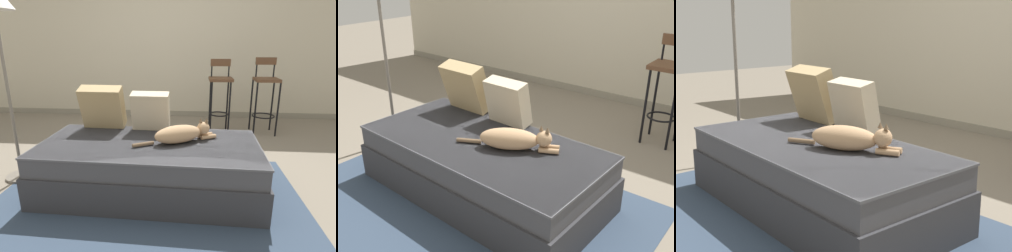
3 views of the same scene
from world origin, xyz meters
TOP-DOWN VIEW (x-y plane):
  - ground_plane at (0.00, 0.00)m, footprint 16.00×16.00m
  - wall_baseboard_trim at (0.00, 2.20)m, footprint 8.00×0.02m
  - area_rug at (0.00, -0.70)m, footprint 2.57×2.01m
  - couch at (0.00, -0.40)m, footprint 1.89×0.96m
  - throw_pillow_corner at (-0.50, -0.03)m, footprint 0.41×0.27m
  - throw_pillow_middle at (-0.04, -0.05)m, footprint 0.36×0.21m
  - cat at (0.27, -0.36)m, footprint 0.70×0.38m
  - bar_stool_near_window at (0.75, 1.36)m, footprint 0.32×0.32m

SIDE VIEW (x-z plane):
  - ground_plane at x=0.00m, z-range 0.00..0.00m
  - area_rug at x=0.00m, z-range 0.00..0.01m
  - wall_baseboard_trim at x=0.00m, z-range 0.00..0.09m
  - couch at x=0.00m, z-range 0.00..0.45m
  - cat at x=0.27m, z-range 0.43..0.62m
  - bar_stool_near_window at x=0.75m, z-range 0.11..1.14m
  - throw_pillow_middle at x=-0.04m, z-range 0.45..0.82m
  - throw_pillow_corner at x=-0.50m, z-range 0.45..0.87m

